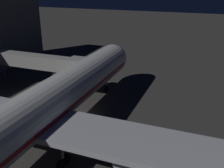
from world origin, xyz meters
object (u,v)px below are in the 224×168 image
object	(u,v)px
airliner_at_gate	(30,118)
traffic_cone_nose_starboard	(107,79)
jet_bridge	(46,63)
traffic_cone_nose_port	(126,82)

from	to	relation	value
airliner_at_gate	traffic_cone_nose_starboard	xyz separation A→B (m)	(2.20, -28.34, -5.31)
jet_bridge	traffic_cone_nose_starboard	world-z (taller)	jet_bridge
jet_bridge	traffic_cone_nose_port	size ratio (longest dim) A/B	36.63
jet_bridge	traffic_cone_nose_port	distance (m)	17.06
jet_bridge	airliner_at_gate	bearing A→B (deg)	120.04
airliner_at_gate	traffic_cone_nose_port	distance (m)	28.92
airliner_at_gate	jet_bridge	world-z (taller)	airliner_at_gate
traffic_cone_nose_starboard	jet_bridge	bearing A→B (deg)	47.19
jet_bridge	traffic_cone_nose_starboard	xyz separation A→B (m)	(-8.74, -9.43, -5.43)
traffic_cone_nose_port	traffic_cone_nose_starboard	size ratio (longest dim) A/B	1.00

